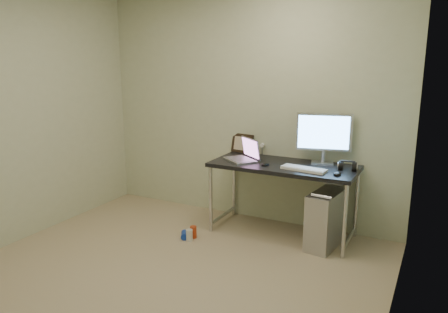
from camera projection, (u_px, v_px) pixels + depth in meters
floor at (158, 283)px, 3.59m from camera, size 3.50×3.50×0.00m
wall_back at (247, 109)px, 4.83m from camera, size 3.50×0.02×2.50m
wall_left at (0, 118)px, 4.08m from camera, size 0.02×3.50×2.50m
wall_right at (399, 157)px, 2.53m from camera, size 0.02×3.50×2.50m
desk at (283, 172)px, 4.43m from camera, size 1.47×0.64×0.75m
tower_computer at (326, 219)px, 4.23m from camera, size 0.30×0.55×0.59m
cable_a at (330, 196)px, 4.54m from camera, size 0.01×0.16×0.69m
cable_b at (339, 199)px, 4.48m from camera, size 0.02×0.11×0.71m
can_red at (193, 232)px, 4.46m from camera, size 0.08×0.08×0.12m
can_white at (189, 235)px, 4.39m from camera, size 0.09×0.09×0.12m
can_blue at (184, 235)px, 4.46m from camera, size 0.12×0.14×0.07m
laptop at (244, 155)px, 4.57m from camera, size 0.43×0.42×0.23m
monitor at (324, 135)px, 4.37m from camera, size 0.54×0.21×0.51m
keyboard at (304, 169)px, 4.18m from camera, size 0.45×0.19×0.03m
mouse_right at (337, 173)px, 4.01m from camera, size 0.09×0.13×0.04m
mouse_left at (265, 164)px, 4.37m from camera, size 0.09×0.11×0.03m
headphones at (348, 167)px, 4.18m from camera, size 0.18×0.11×0.12m
picture_frame at (242, 143)px, 4.91m from camera, size 0.28×0.12×0.22m
webcam at (262, 146)px, 4.80m from camera, size 0.05×0.04×0.13m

